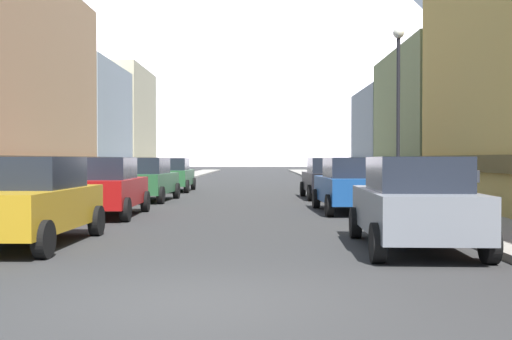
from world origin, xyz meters
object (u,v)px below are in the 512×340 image
object	(u,v)px
car_left_0	(29,201)
car_right_1	(351,185)
car_left_2	(147,179)
car_right_0	(414,203)
parking_meter_near	(476,191)
pedestrian_1	(92,179)
pedestrian_2	(401,181)
car_right_2	(328,178)
pedestrian_0	(370,177)
trash_bin_right	(460,199)
car_left_1	(105,187)
streetlamp_right	(398,90)
car_left_3	(173,175)

from	to	relation	value
car_left_0	car_right_1	world-z (taller)	same
car_left_2	car_right_0	size ratio (longest dim) A/B	1.00
parking_meter_near	pedestrian_1	size ratio (longest dim) A/B	0.84
car_left_0	pedestrian_2	size ratio (longest dim) A/B	2.78
car_left_0	car_right_2	size ratio (longest dim) A/B	1.00
car_right_2	pedestrian_0	world-z (taller)	car_right_2
car_right_0	pedestrian_1	xyz separation A→B (m)	(-10.05, 14.42, -0.02)
car_right_0	pedestrian_0	world-z (taller)	car_right_0
car_left_0	trash_bin_right	size ratio (longest dim) A/B	4.52
car_left_1	car_right_1	size ratio (longest dim) A/B	0.99
car_left_0	car_right_0	distance (m)	7.62
pedestrian_1	car_left_0	bearing A→B (deg)	-79.96
car_right_1	streetlamp_right	xyz separation A→B (m)	(1.55, 0.09, 3.09)
pedestrian_0	car_right_2	bearing A→B (deg)	-126.30
car_right_2	car_right_1	bearing A→B (deg)	-90.00
car_left_2	trash_bin_right	xyz separation A→B (m)	(10.15, -8.47, -0.26)
car_left_3	parking_meter_near	bearing A→B (deg)	-63.44
pedestrian_1	pedestrian_2	world-z (taller)	pedestrian_2
car_right_0	parking_meter_near	distance (m)	2.98
car_right_1	pedestrian_1	distance (m)	11.73
pedestrian_2	car_left_2	bearing A→B (deg)	170.40
car_right_0	pedestrian_2	distance (m)	12.25
car_left_0	car_right_1	distance (m)	10.89
car_right_2	pedestrian_2	distance (m)	4.20
car_left_1	pedestrian_0	xyz separation A→B (m)	(10.05, 11.95, -0.03)
car_left_0	car_left_2	world-z (taller)	same
parking_meter_near	trash_bin_right	world-z (taller)	parking_meter_near
car_left_3	pedestrian_2	xyz separation A→B (m)	(10.05, -9.35, -0.02)
car_left_2	car_left_0	bearing A→B (deg)	-89.98
parking_meter_near	car_left_3	bearing A→B (deg)	116.56
car_right_1	pedestrian_0	size ratio (longest dim) A/B	2.85
trash_bin_right	pedestrian_2	xyz separation A→B (m)	(-0.10, 6.77, 0.24)
car_left_1	car_right_0	xyz separation A→B (m)	(7.60, -6.80, 0.00)
car_right_0	car_left_1	bearing A→B (deg)	138.16
car_left_3	trash_bin_right	size ratio (longest dim) A/B	4.49
streetlamp_right	car_right_0	bearing A→B (deg)	-100.39
car_left_2	parking_meter_near	size ratio (longest dim) A/B	3.37
parking_meter_near	pedestrian_1	xyz separation A→B (m)	(-12.00, 12.18, -0.13)
car_left_3	car_right_2	bearing A→B (deg)	-37.97
car_right_2	trash_bin_right	world-z (taller)	car_right_2
parking_meter_near	pedestrian_2	distance (m)	9.77
trash_bin_right	pedestrian_0	size ratio (longest dim) A/B	0.63
car_left_1	pedestrian_0	world-z (taller)	car_left_1
car_left_0	car_right_2	world-z (taller)	same
parking_meter_near	car_right_0	bearing A→B (deg)	-130.98
pedestrian_0	pedestrian_1	size ratio (longest dim) A/B	0.98
car_left_2	car_left_1	bearing A→B (deg)	-89.97
car_left_2	car_right_2	xyz separation A→B (m)	(7.60, 1.72, 0.00)
pedestrian_0	pedestrian_1	bearing A→B (deg)	-160.89
car_left_2	parking_meter_near	xyz separation A→B (m)	(9.55, -11.46, 0.11)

